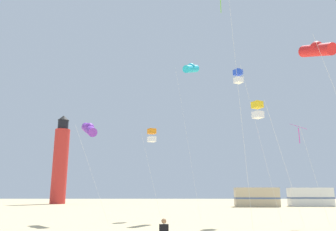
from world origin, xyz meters
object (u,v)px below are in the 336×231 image
kite_tube_violet (89,129)px  rv_van_white (310,197)px  kite_tube_scarlet (317,50)px  lighthouse_distant (60,161)px  kite_tube_cyan (191,68)px  rv_van_tan (257,197)px  kite_box_gold (258,110)px  kite_diamond_magenta (299,130)px  kite_diamond_lime (222,3)px  kite_box_orange (152,135)px  kite_box_blue (238,77)px

kite_tube_violet → rv_van_white: (27.99, 26.90, -5.58)m
kite_tube_scarlet → lighthouse_distant: lighthouse_distant is taller
kite_tube_cyan → rv_van_tan: 27.11m
kite_box_gold → kite_tube_violet: (-12.26, 3.72, -0.59)m
kite_tube_cyan → lighthouse_distant: 41.07m
kite_tube_cyan → kite_tube_violet: size_ratio=1.84×
kite_box_gold → kite_diamond_magenta: (3.13, 1.13, -1.14)m
kite_box_gold → rv_van_white: bearing=62.8°
kite_diamond_lime → rv_van_tan: size_ratio=1.96×
kite_tube_cyan → kite_box_orange: bearing=-166.4°
kite_diamond_magenta → kite_diamond_lime: bearing=-132.4°
kite_diamond_magenta → rv_van_tan: size_ratio=1.05×
kite_tube_cyan → kite_tube_violet: bearing=-156.8°
kite_tube_scarlet → kite_box_blue: 8.70m
kite_diamond_lime → kite_tube_cyan: bearing=93.5°
kite_box_gold → rv_van_tan: kite_box_gold is taller
kite_tube_cyan → kite_box_blue: kite_tube_cyan is taller
kite_box_blue → lighthouse_distant: (-26.54, 36.68, -3.67)m
kite_box_gold → kite_diamond_lime: bearing=-118.6°
kite_diamond_magenta → kite_tube_violet: size_ratio=0.89×
kite_diamond_magenta → rv_van_tan: bearing=82.0°
kite_box_orange → kite_tube_violet: (-4.76, -2.69, 0.05)m
kite_diamond_magenta → lighthouse_distant: size_ratio=0.41×
lighthouse_distant → kite_diamond_magenta: bearing=-53.1°
kite_tube_scarlet → rv_van_tan: kite_tube_scarlet is taller
kite_tube_cyan → rv_van_tan: size_ratio=2.15×
kite_tube_cyan → kite_box_orange: 7.44m
kite_tube_cyan → kite_box_blue: bearing=-39.0°
kite_tube_cyan → rv_van_white: 32.80m
kite_diamond_lime → lighthouse_distant: size_ratio=0.77×
kite_tube_scarlet → rv_van_white: size_ratio=1.67×
kite_tube_violet → kite_box_orange: bearing=29.5°
kite_box_gold → lighthouse_distant: (-26.78, 40.96, 0.28)m
kite_tube_violet → kite_tube_scarlet: bearing=-27.0°
kite_tube_scarlet → lighthouse_distant: 53.62m
kite_box_gold → rv_van_white: size_ratio=1.25×
kite_box_blue → kite_diamond_magenta: bearing=-43.0°
kite_box_orange → kite_tube_cyan: bearing=13.6°
kite_tube_cyan → kite_diamond_magenta: 11.69m
kite_tube_scarlet → kite_tube_violet: size_ratio=1.42×
kite_box_blue → kite_tube_scarlet: bearing=-70.8°
kite_box_blue → kite_box_orange: bearing=163.6°
kite_tube_scarlet → rv_van_white: kite_tube_scarlet is taller
lighthouse_distant → rv_van_white: bearing=-13.7°
kite_box_blue → kite_tube_violet: size_ratio=1.58×
kite_diamond_magenta → kite_tube_violet: (-15.39, 2.59, 0.55)m
kite_box_blue → rv_van_tan: size_ratio=1.85×
kite_tube_violet → kite_box_gold: bearing=-16.9°
kite_box_blue → kite_diamond_lime: bearing=-106.1°
kite_tube_scarlet → kite_tube_cyan: bearing=120.4°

